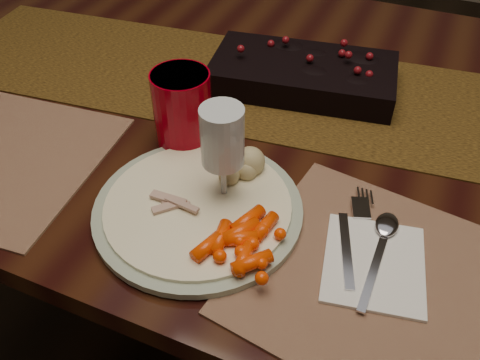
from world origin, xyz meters
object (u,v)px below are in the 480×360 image
at_px(red_cup, 183,109).
at_px(wine_glass, 223,160).
at_px(placemat_main, 420,298).
at_px(mashed_potatoes, 234,163).
at_px(napkin, 374,263).
at_px(dinner_plate, 198,208).
at_px(centerpiece, 303,70).
at_px(dining_table, 294,243).
at_px(turkey_shreds, 170,207).
at_px(baby_carrots, 236,234).

xyz_separation_m(red_cup, wine_glass, (0.12, -0.10, 0.01)).
xyz_separation_m(placemat_main, mashed_potatoes, (-0.29, 0.10, 0.04)).
bearing_deg(napkin, dinner_plate, 170.83).
distance_m(mashed_potatoes, wine_glass, 0.06).
bearing_deg(centerpiece, mashed_potatoes, -91.91).
bearing_deg(dining_table, dinner_plate, -101.65).
height_order(napkin, wine_glass, wine_glass).
bearing_deg(dinner_plate, turkey_shreds, -136.39).
bearing_deg(wine_glass, red_cup, 139.15).
distance_m(dinner_plate, mashed_potatoes, 0.08).
bearing_deg(centerpiece, dining_table, -59.38).
xyz_separation_m(turkey_shreds, napkin, (0.28, 0.03, -0.02)).
xyz_separation_m(centerpiece, turkey_shreds, (-0.06, -0.40, -0.01)).
xyz_separation_m(mashed_potatoes, napkin, (0.23, -0.07, -0.03)).
distance_m(dinner_plate, napkin, 0.25).
xyz_separation_m(napkin, wine_glass, (-0.22, 0.03, 0.07)).
bearing_deg(baby_carrots, turkey_shreds, 174.62).
bearing_deg(placemat_main, napkin, 165.66).
relative_size(dinner_plate, napkin, 2.02).
bearing_deg(baby_carrots, napkin, 13.44).
bearing_deg(dining_table, placemat_main, -53.86).
bearing_deg(baby_carrots, mashed_potatoes, 115.08).
xyz_separation_m(placemat_main, red_cup, (-0.40, 0.16, 0.06)).
distance_m(dinner_plate, red_cup, 0.17).
height_order(centerpiece, mashed_potatoes, centerpiece).
height_order(dinner_plate, turkey_shreds, turkey_shreds).
bearing_deg(red_cup, placemat_main, -21.28).
distance_m(dinner_plate, turkey_shreds, 0.04).
xyz_separation_m(dinner_plate, red_cup, (-0.09, 0.14, 0.05)).
xyz_separation_m(dining_table, centerpiece, (-0.03, 0.06, 0.41)).
bearing_deg(dining_table, mashed_potatoes, -100.35).
height_order(baby_carrots, wine_glass, wine_glass).
height_order(baby_carrots, mashed_potatoes, mashed_potatoes).
relative_size(placemat_main, napkin, 2.97).
xyz_separation_m(placemat_main, wine_glass, (-0.29, 0.06, 0.08)).
bearing_deg(dinner_plate, mashed_potatoes, 74.43).
relative_size(dining_table, centerpiece, 5.40).
distance_m(turkey_shreds, red_cup, 0.18).
relative_size(centerpiece, dinner_plate, 1.14).
xyz_separation_m(baby_carrots, turkey_shreds, (-0.10, 0.01, -0.00)).
bearing_deg(centerpiece, napkin, -59.42).
bearing_deg(napkin, mashed_potatoes, 152.05).
relative_size(centerpiece, mashed_potatoes, 4.25).
xyz_separation_m(mashed_potatoes, wine_glass, (0.00, -0.04, 0.04)).
distance_m(mashed_potatoes, napkin, 0.24).
distance_m(centerpiece, red_cup, 0.27).
xyz_separation_m(mashed_potatoes, red_cup, (-0.11, 0.06, 0.03)).
distance_m(placemat_main, turkey_shreds, 0.34).
height_order(dining_table, baby_carrots, baby_carrots).
relative_size(dinner_plate, baby_carrots, 2.92).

